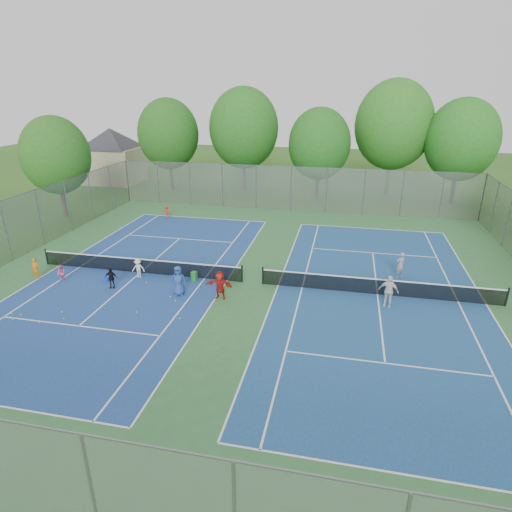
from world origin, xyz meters
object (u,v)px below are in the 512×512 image
(net_right, at_px, (378,287))
(instructor, at_px, (400,265))
(ball_crate, at_px, (107,279))
(ball_hopper, at_px, (194,276))
(net_left, at_px, (140,266))

(net_right, xyz_separation_m, instructor, (1.35, 2.62, 0.34))
(ball_crate, height_order, ball_hopper, ball_hopper)
(net_right, height_order, ball_hopper, net_right)
(net_right, xyz_separation_m, ball_crate, (-15.35, -1.50, -0.30))
(ball_crate, bearing_deg, instructor, 13.86)
(net_left, bearing_deg, net_right, 0.00)
(net_left, distance_m, ball_crate, 2.04)
(ball_crate, bearing_deg, net_right, 5.59)
(net_left, relative_size, ball_crate, 35.88)
(ball_crate, distance_m, ball_hopper, 5.09)
(ball_hopper, height_order, instructor, instructor)
(net_left, height_order, instructor, instructor)
(net_right, bearing_deg, net_left, 180.00)
(net_right, height_order, ball_crate, net_right)
(net_left, height_order, ball_hopper, net_left)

